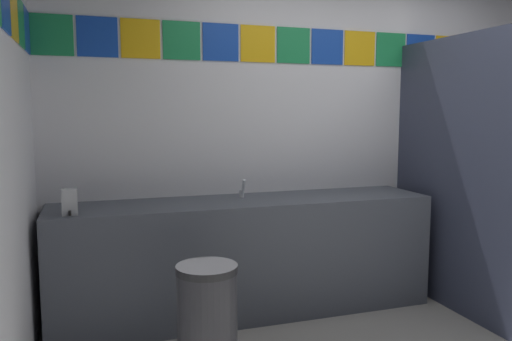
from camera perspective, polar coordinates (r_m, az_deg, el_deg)
The scene contains 6 objects.
wall_back at distance 4.16m, azimuth 9.43°, elevation 4.28°, with size 4.57×0.09×2.53m.
vanity_counter at distance 3.65m, azimuth -1.13°, elevation -9.61°, with size 2.68×0.58×0.82m.
faucet_center at distance 3.64m, azimuth -1.56°, elevation -2.29°, with size 0.04×0.10×0.14m.
soap_dispenser at distance 3.23m, azimuth -20.35°, elevation -3.36°, with size 0.09×0.09×0.16m.
toilet at distance 4.63m, azimuth 24.66°, elevation -8.12°, with size 0.39×0.49×0.74m.
trash_bin at distance 2.83m, azimuth -5.53°, elevation -16.71°, with size 0.33×0.33×0.63m.
Camera 1 is at (-1.93, -2.08, 1.44)m, focal length 35.33 mm.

